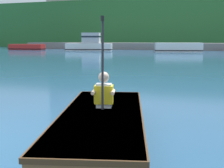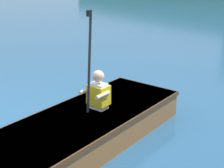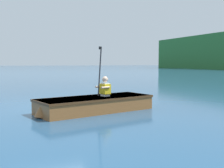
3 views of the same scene
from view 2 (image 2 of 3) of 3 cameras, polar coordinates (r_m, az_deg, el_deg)
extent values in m
cube|color=brown|center=(4.80, -4.70, -7.49)|extent=(1.89, 3.44, 0.41)
cube|color=#482C16|center=(4.73, -4.76, -5.62)|extent=(1.94, 3.49, 0.06)
cube|color=#482C16|center=(4.73, -4.76, -5.73)|extent=(1.58, 2.95, 0.02)
cube|color=brown|center=(4.90, -2.83, -4.88)|extent=(1.10, 0.41, 0.03)
cube|color=silver|center=(4.86, -2.26, -1.99)|extent=(0.27, 0.21, 0.38)
cube|color=yellow|center=(4.86, -2.26, -1.78)|extent=(0.33, 0.27, 0.28)
sphere|color=beige|center=(4.76, -2.30, 1.30)|extent=(0.17, 0.17, 0.17)
cylinder|color=beige|center=(4.87, -4.31, -1.07)|extent=(0.12, 0.27, 0.06)
cylinder|color=beige|center=(4.68, -1.56, -1.86)|extent=(0.12, 0.27, 0.06)
cylinder|color=#232328|center=(4.57, -3.79, 3.49)|extent=(0.07, 0.14, 1.39)
cylinder|color=black|center=(4.43, -3.98, 11.66)|extent=(0.05, 0.05, 0.08)
camera|label=1|loc=(2.79, -66.61, -11.57)|focal=45.00mm
camera|label=3|loc=(3.95, 139.03, -30.42)|focal=45.00mm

